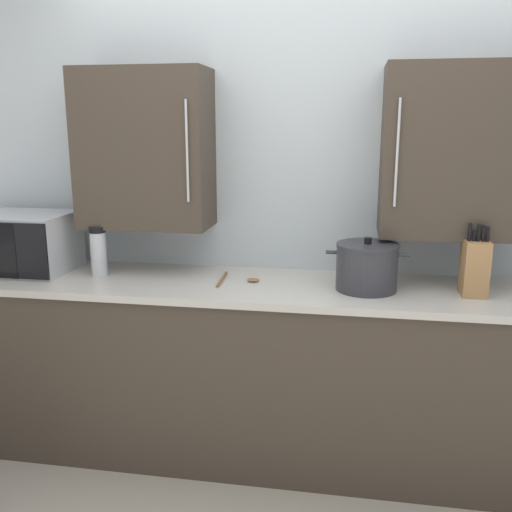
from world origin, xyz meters
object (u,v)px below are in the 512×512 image
object	(u,v)px
wooden_spoon	(237,279)
knife_block	(475,267)
thermos_flask	(99,251)
microwave_oven	(11,242)
stock_pot	(367,267)

from	to	relation	value
wooden_spoon	knife_block	bearing A→B (deg)	-1.94
thermos_flask	wooden_spoon	bearing A→B (deg)	0.80
microwave_oven	stock_pot	xyz separation A→B (m)	(1.87, -0.06, -0.04)
stock_pot	wooden_spoon	bearing A→B (deg)	176.53
wooden_spoon	microwave_oven	bearing A→B (deg)	179.07
microwave_oven	thermos_flask	distance (m)	0.51
wooden_spoon	stock_pot	xyz separation A→B (m)	(0.64, -0.04, 0.10)
wooden_spoon	thermos_flask	size ratio (longest dim) A/B	1.00
microwave_oven	thermos_flask	xyz separation A→B (m)	(0.51, -0.03, -0.02)
wooden_spoon	thermos_flask	bearing A→B (deg)	-179.20
microwave_oven	thermos_flask	bearing A→B (deg)	-3.37
microwave_oven	wooden_spoon	world-z (taller)	microwave_oven
microwave_oven	knife_block	size ratio (longest dim) A/B	1.76
stock_pot	knife_block	xyz separation A→B (m)	(0.48, 0.00, 0.02)
microwave_oven	knife_block	bearing A→B (deg)	-1.41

